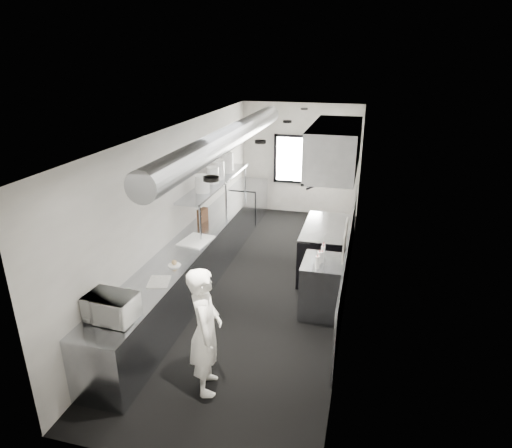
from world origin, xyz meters
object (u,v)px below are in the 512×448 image
Objects in this scene: bottle_station at (322,287)px; squeeze_bottle_b at (319,258)px; line_cook at (205,331)px; plate_stack_d at (227,163)px; deli_tub_a at (127,294)px; cutting_board at (196,241)px; squeeze_bottle_e at (324,248)px; squeeze_bottle_a at (317,262)px; pass_shelf at (216,183)px; range at (325,250)px; exhaust_hood at (335,148)px; deli_tub_b at (123,296)px; microwave at (111,307)px; far_work_table at (248,201)px; squeeze_bottle_c at (322,257)px; prep_counter at (192,265)px; plate_stack_a at (202,184)px; knife_block at (203,215)px; plate_stack_b at (213,175)px; plate_stack_c at (218,170)px; squeeze_bottle_d at (323,252)px.

squeeze_bottle_b is (-0.06, -0.10, 0.55)m from bottle_station.
line_cook is 4.01× the size of plate_stack_d.
bottle_station is at bearing -46.61° from line_cook.
deli_tub_a is 1.99m from cutting_board.
squeeze_bottle_a is at bearing -92.84° from squeeze_bottle_e.
plate_stack_d reaches higher than squeeze_bottle_e.
pass_shelf is 3.09m from bottle_station.
squeeze_bottle_a is (1.10, 1.84, 0.17)m from line_cook.
exhaust_hood is at bearing -0.00° from range.
cutting_board is (-1.05, 2.34, 0.08)m from line_cook.
deli_tub_b reaches higher than cutting_board.
pass_shelf is at bearing 148.83° from squeeze_bottle_e.
squeeze_bottle_b is at bearing 47.15° from microwave.
cutting_board is 1.45× the size of plate_stack_d.
far_work_table is 6.62× the size of squeeze_bottle_c.
exhaust_hood reaches higher than squeeze_bottle_a.
prep_counter is 2.32m from squeeze_bottle_e.
deli_tub_a is 0.23× the size of cutting_board.
plate_stack_a is (-0.03, -2.98, 1.28)m from far_work_table.
squeeze_bottle_e is (2.40, -0.85, -0.05)m from knife_block.
deli_tub_a is at bearing 104.92° from microwave.
plate_stack_b is 1.60× the size of squeeze_bottle_b.
cutting_board is 2.21m from squeeze_bottle_c.
deli_tub_a reaches higher than bottle_station.
deli_tub_b is 3.72m from plate_stack_c.
plate_stack_c reaches higher than microwave.
prep_counter is at bearing -151.89° from exhaust_hood.
exhaust_hood is 7.03× the size of plate_stack_a.
far_work_table is 4.27m from squeeze_bottle_e.
plate_stack_a is at bearing 152.18° from squeeze_bottle_a.
exhaust_hood is at bearing 17.50° from knife_block.
plate_stack_d reaches higher than deli_tub_a.
bottle_station is 3.07m from deli_tub_b.
knife_block reaches higher than deli_tub_a.
line_cook reaches higher than prep_counter.
deli_tub_a is 0.06m from deli_tub_b.
pass_shelf is 1.59m from cutting_board.
squeeze_bottle_d is at bearing -44.30° from line_cook.
pass_shelf is 16.36× the size of squeeze_bottle_d.
deli_tub_b is (-2.33, -3.19, 0.47)m from range.
bottle_station is at bearing 55.23° from squeeze_bottle_c.
knife_block is at bearing 153.39° from squeeze_bottle_c.
squeeze_bottle_e reaches higher than deli_tub_a.
range is 6.21× the size of knife_block.
plate_stack_b reaches higher than squeeze_bottle_d.
exhaust_hood is 2.40m from plate_stack_b.
plate_stack_b is 2.90m from squeeze_bottle_c.
cutting_board is 3.30× the size of squeeze_bottle_c.
knife_block reaches higher than bottle_station.
range is at bearing 53.88° from deli_tub_b.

